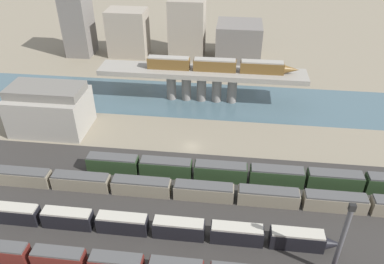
# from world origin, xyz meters

# --- Properties ---
(ground_plane) EXTENTS (400.00, 400.00, 0.00)m
(ground_plane) POSITION_xyz_m (0.00, 0.00, 0.00)
(ground_plane) COLOR gray
(railbed_yard) EXTENTS (280.00, 42.00, 0.01)m
(railbed_yard) POSITION_xyz_m (0.00, -24.00, 0.00)
(railbed_yard) COLOR #33302D
(railbed_yard) RESTS_ON ground
(river_water) EXTENTS (320.00, 23.31, 0.01)m
(river_water) POSITION_xyz_m (0.00, 25.23, 0.00)
(river_water) COLOR #47606B
(river_water) RESTS_ON ground
(bridge) EXTENTS (61.78, 8.87, 10.05)m
(bridge) POSITION_xyz_m (-0.00, 25.23, 7.81)
(bridge) COLOR gray
(bridge) RESTS_ON ground
(train_on_bridge) EXTENTS (44.34, 2.80, 3.60)m
(train_on_bridge) POSITION_xyz_m (5.34, 25.23, 11.80)
(train_on_bridge) COLOR brown
(train_on_bridge) RESTS_ON bridge
(train_yard_mid) EXTENTS (67.29, 2.70, 3.79)m
(train_yard_mid) POSITION_xyz_m (-3.28, -29.21, 1.86)
(train_yard_mid) COLOR black
(train_yard_mid) RESTS_ON ground
(train_yard_far) EXTENTS (110.89, 3.03, 3.60)m
(train_yard_far) POSITION_xyz_m (13.07, -18.35, 1.77)
(train_yard_far) COLOR gray
(train_yard_far) RESTS_ON ground
(train_yard_outer) EXTENTS (90.25, 3.12, 4.17)m
(train_yard_outer) POSITION_xyz_m (21.64, -11.80, 2.05)
(train_yard_outer) COLOR #23381E
(train_yard_outer) RESTS_ON ground
(warehouse_building) EXTENTS (19.59, 13.49, 12.62)m
(warehouse_building) POSITION_xyz_m (-38.63, 4.42, 6.00)
(warehouse_building) COLOR #9E998E
(warehouse_building) RESTS_ON ground
(signal_tower) EXTENTS (1.00, 0.80, 16.05)m
(signal_tower) POSITION_xyz_m (28.20, -34.30, 8.08)
(signal_tower) COLOR #4C4C51
(signal_tower) RESTS_ON ground
(city_block_far_left) EXTENTS (9.39, 11.01, 22.21)m
(city_block_far_left) POSITION_xyz_m (-50.58, 58.42, 11.11)
(city_block_far_left) COLOR slate
(city_block_far_left) RESTS_ON ground
(city_block_left) EXTENTS (14.70, 10.46, 17.45)m
(city_block_left) POSITION_xyz_m (-31.72, 59.76, 8.73)
(city_block_left) COLOR gray
(city_block_left) RESTS_ON ground
(city_block_center) EXTENTS (13.07, 12.08, 21.99)m
(city_block_center) POSITION_xyz_m (-8.97, 60.92, 10.99)
(city_block_center) COLOR gray
(city_block_center) RESTS_ON ground
(city_block_right) EXTENTS (16.69, 15.87, 13.40)m
(city_block_right) POSITION_xyz_m (10.63, 61.40, 6.70)
(city_block_right) COLOR slate
(city_block_right) RESTS_ON ground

